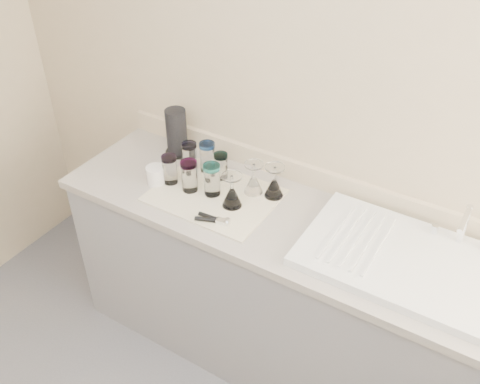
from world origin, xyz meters
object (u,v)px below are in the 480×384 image
Objects in this scene: paper_towel_roll at (177,133)px; tumbler_magenta at (170,169)px; tumbler_teal at (190,156)px; goblet_back_right at (274,186)px; tumbler_purple at (221,166)px; tumbler_blue at (189,176)px; goblet_back_left at (254,182)px; white_mug at (156,175)px; goblet_front_left at (232,195)px; can_opener at (213,219)px; sink_unit at (409,261)px; tumbler_cyan at (207,157)px; tumbler_lavender at (212,179)px.

tumbler_magenta is at bearing -60.44° from paper_towel_roll.
goblet_back_right is at bearing 3.09° from tumbler_teal.
paper_towel_roll is at bearing 166.04° from tumbler_purple.
tumbler_blue is 0.29m from goblet_back_left.
tumbler_magenta is 0.27m from paper_towel_roll.
white_mug is at bearing -74.97° from paper_towel_roll.
tumbler_blue is 0.23m from goblet_front_left.
goblet_front_left is 1.07× the size of can_opener.
goblet_back_right is (0.46, 0.16, -0.02)m from tumbler_magenta.
sink_unit reaches higher than tumbler_cyan.
paper_towel_roll reaches higher than tumbler_teal.
can_opener is at bearing -114.22° from goblet_back_right.
can_opener is (0.11, -0.16, -0.07)m from tumbler_lavender.
sink_unit is 5.46× the size of tumbler_cyan.
sink_unit is at bearing 4.07° from white_mug.
sink_unit is 6.23× the size of white_mug.
tumbler_cyan is 0.98× the size of goblet_back_left.
tumbler_blue reaches higher than white_mug.
sink_unit is 5.81× the size of tumbler_magenta.
goblet_back_right is at bearing 1.36° from tumbler_purple.
tumbler_purple is at bearing 174.90° from goblet_back_left.
paper_towel_roll is at bearing 173.16° from goblet_back_right.
tumbler_cyan is at bearing 61.57° from tumbler_magenta.
tumbler_cyan is at bearing 145.20° from goblet_front_left.
tumbler_blue is 0.97× the size of goblet_back_right.
tumbler_magenta is at bearing 157.65° from can_opener.
paper_towel_roll reaches higher than tumbler_purple.
goblet_back_right is 0.60m from paper_towel_roll.
tumbler_magenta is (-1.11, -0.05, 0.06)m from sink_unit.
goblet_front_left reaches higher than white_mug.
tumbler_blue is (-0.07, -0.15, 0.01)m from tumbler_purple.
goblet_back_right reaches higher than tumbler_magenta.
tumbler_lavender is 0.98× the size of goblet_back_right.
tumbler_lavender is 0.21m from can_opener.
goblet_front_left reaches higher than can_opener.
goblet_back_right reaches higher than tumbler_lavender.
white_mug is at bearing -175.93° from sink_unit.
goblet_back_right reaches higher than tumbler_blue.
tumbler_cyan reaches higher than white_mug.
white_mug is (-0.28, -0.06, -0.04)m from tumbler_lavender.
goblet_back_right reaches higher than white_mug.
goblet_front_left reaches higher than goblet_back_right.
white_mug is at bearing -126.37° from tumbler_cyan.
goblet_back_left is (0.15, 0.11, -0.03)m from tumbler_lavender.
goblet_back_right is at bearing 65.78° from can_opener.
tumbler_lavender is at bearing 12.55° from white_mug.
tumbler_lavender is 0.19m from goblet_back_left.
tumbler_purple reaches higher than can_opener.
tumbler_lavender is 1.03× the size of can_opener.
tumbler_teal is 0.95× the size of tumbler_cyan.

